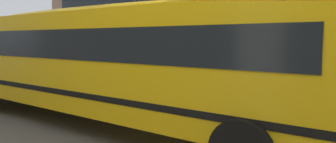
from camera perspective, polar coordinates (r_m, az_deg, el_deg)
ground_plane at (r=8.69m, az=18.26°, el=-9.61°), size 400.00×400.00×0.00m
sidewalk_far at (r=15.40m, az=26.27°, el=-3.32°), size 120.00×3.00×0.01m
lane_centreline at (r=8.69m, az=18.26°, el=-9.59°), size 110.00×0.16×0.01m
school_bus at (r=8.97m, az=-11.33°, el=2.76°), size 13.70×3.51×3.05m
parked_car_green_mid_block at (r=25.81m, az=-25.55°, el=1.94°), size 3.94×1.96×1.64m
street_lamp at (r=19.26m, az=-5.67°, el=11.75°), size 0.44×0.44×6.80m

